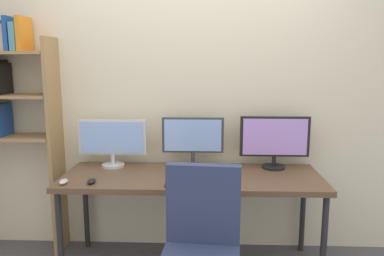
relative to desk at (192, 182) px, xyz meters
name	(u,v)px	position (x,y,z in m)	size (l,w,h in m)	color
wall_back	(194,95)	(0.00, 0.42, 0.61)	(4.33, 0.10, 2.60)	beige
desk	(192,182)	(0.00, 0.00, 0.00)	(1.93, 0.68, 0.74)	brown
monitor_left	(112,141)	(-0.65, 0.21, 0.27)	(0.55, 0.18, 0.38)	silver
monitor_center	(193,139)	(0.00, 0.21, 0.29)	(0.49, 0.18, 0.40)	#38383D
monitor_right	(275,140)	(0.65, 0.21, 0.29)	(0.54, 0.18, 0.42)	black
keyboard_main	(190,184)	(0.00, -0.23, 0.06)	(0.35, 0.13, 0.02)	black
mouse_left_side	(92,181)	(-0.69, -0.22, 0.07)	(0.06, 0.10, 0.03)	black
mouse_right_side	(63,182)	(-0.88, -0.24, 0.07)	(0.06, 0.10, 0.03)	silver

